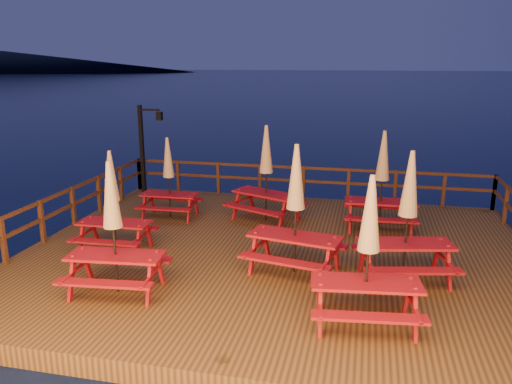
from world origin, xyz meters
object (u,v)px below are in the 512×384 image
at_px(lamp_post, 146,141).
at_px(picnic_table_0, 266,172).
at_px(picnic_table_1, 169,176).
at_px(picnic_table_2, 113,200).

xyz_separation_m(lamp_post, picnic_table_0, (4.65, -2.24, -0.37)).
distance_m(lamp_post, picnic_table_1, 3.21).
distance_m(lamp_post, picnic_table_0, 5.18).
height_order(picnic_table_0, picnic_table_2, picnic_table_0).
bearing_deg(lamp_post, picnic_table_1, -54.04).
bearing_deg(picnic_table_2, picnic_table_1, 83.05).
bearing_deg(picnic_table_1, lamp_post, 124.64).
height_order(lamp_post, picnic_table_2, lamp_post).
xyz_separation_m(lamp_post, picnic_table_2, (1.61, -5.37, -0.52)).
xyz_separation_m(picnic_table_0, picnic_table_1, (-2.80, -0.32, -0.20)).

